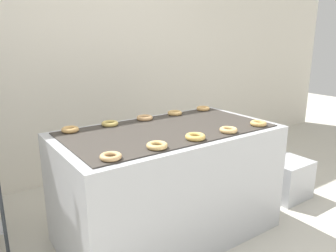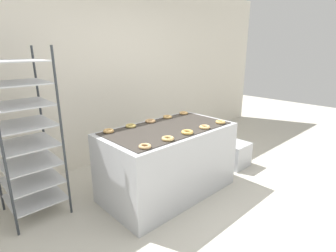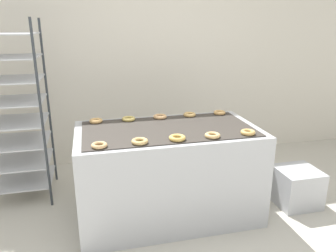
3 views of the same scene
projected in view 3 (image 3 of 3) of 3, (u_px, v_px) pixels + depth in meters
The scene contains 14 objects.
wall_back at pixel (140, 50), 4.02m from camera, with size 8.00×0.05×2.80m.
fryer_machine at pixel (168, 172), 2.98m from camera, with size 1.59×0.88×0.84m.
baking_rack_cart at pixel (16, 111), 3.18m from camera, with size 0.55×0.59×1.77m.
glaze_bin at pixel (296, 187), 3.22m from camera, with size 0.39×0.39×0.37m.
donut_near_leftmost at pixel (99, 145), 2.42m from camera, with size 0.12×0.12×0.03m, color #DDAC6F.
donut_near_left at pixel (140, 141), 2.49m from camera, with size 0.13×0.13×0.03m, color #E5B96E.
donut_near_center at pixel (178, 138), 2.57m from camera, with size 0.13×0.13×0.03m, color #E9B959.
donut_near_right at pixel (212, 135), 2.63m from camera, with size 0.12×0.12×0.03m, color #E8B871.
donut_near_rightmost at pixel (248, 132), 2.70m from camera, with size 0.12×0.12×0.03m, color #E2B060.
donut_far_leftmost at pixel (96, 121), 3.01m from camera, with size 0.12×0.12×0.03m, color #E4AD63.
donut_far_left at pixel (129, 119), 3.08m from camera, with size 0.13×0.13×0.03m, color #D4B75E.
donut_far_center at pixel (160, 117), 3.15m from camera, with size 0.13×0.13×0.03m, color #E0AB70.
donut_far_right at pixel (190, 115), 3.22m from camera, with size 0.12×0.12×0.03m, color #DEAE63.
donut_far_rightmost at pixel (220, 113), 3.29m from camera, with size 0.12×0.12×0.03m, color #E0AB62.
Camera 3 is at (-0.64, -1.95, 1.72)m, focal length 35.00 mm.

